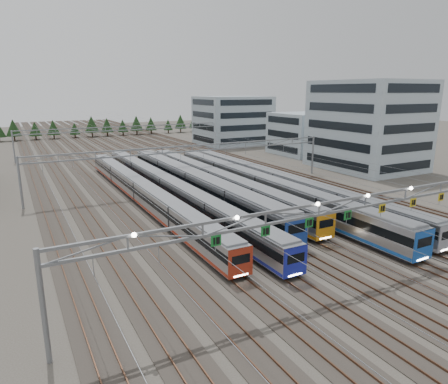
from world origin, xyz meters
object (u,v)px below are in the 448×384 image
gantry_far (126,132)px  depot_bldg_north (233,120)px  train_a (142,191)px  gantry_near (366,204)px  depot_bldg_south (368,125)px  depot_bldg_mid (303,134)px  train_f (279,183)px  train_d (216,181)px  train_b (168,187)px  gantry_mid (192,153)px  train_c (194,183)px  train_e (262,187)px

gantry_far → depot_bldg_north: (37.80, 7.09, 1.38)m
train_a → gantry_near: 36.62m
depot_bldg_south → depot_bldg_mid: (0.97, 23.55, -4.10)m
train_f → train_d: bearing=145.7°
gantry_near → depot_bldg_south: size_ratio=2.56×
gantry_near → train_d: bearing=86.3°
train_b → gantry_mid: gantry_mid is taller
train_b → depot_bldg_north: (44.55, 57.32, 5.78)m
train_d → gantry_near: bearing=-93.7°
train_b → depot_bldg_south: bearing=5.0°
train_d → train_f: (9.00, -6.13, -0.10)m
train_b → gantry_mid: bearing=37.8°
gantry_near → depot_bldg_south: 58.05m
train_c → gantry_near: bearing=-86.3°
train_c → train_e: bearing=-38.3°
gantry_near → train_c: bearing=93.7°
train_f → gantry_mid: (-11.25, 11.04, 4.37)m
train_c → gantry_mid: size_ratio=0.97×
train_a → gantry_near: size_ratio=1.09×
train_f → gantry_far: gantry_far is taller
train_d → train_e: train_e is taller
train_a → train_b: (4.50, 0.40, 0.04)m
train_a → train_f: bearing=-13.5°
train_a → depot_bldg_mid: 61.85m
train_c → gantry_far: bearing=87.5°
train_a → depot_bldg_north: (49.05, 57.72, 5.82)m
gantry_far → train_a: bearing=-102.5°
train_c → train_e: 11.47m
train_c → gantry_near: (2.20, -34.49, 4.78)m
train_c → gantry_near: 34.89m
train_c → depot_bldg_south: (44.92, 4.73, 7.48)m
depot_bldg_south → depot_bldg_mid: bearing=87.6°
train_c → train_d: 4.56m
train_e → gantry_far: size_ratio=1.04×
train_b → train_d: 9.01m
train_c → train_e: (9.00, -7.11, -0.13)m
gantry_mid → depot_bldg_north: bearing=54.0°
depot_bldg_mid → depot_bldg_north: depot_bldg_north is taller
train_e → depot_bldg_north: bearing=64.4°
train_e → train_f: bearing=20.8°
train_f → depot_bldg_mid: (32.39, 33.68, 3.66)m
train_a → depot_bldg_south: bearing=5.0°
train_e → gantry_mid: gantry_mid is taller
gantry_mid → depot_bldg_south: depot_bldg_south is taller
train_c → depot_bldg_mid: size_ratio=3.43×
train_a → gantry_near: bearing=-72.0°
depot_bldg_mid → depot_bldg_north: bearing=101.2°
train_c → gantry_far: 50.84m
gantry_far → depot_bldg_mid: 49.03m
gantry_near → gantry_far: gantry_near is taller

